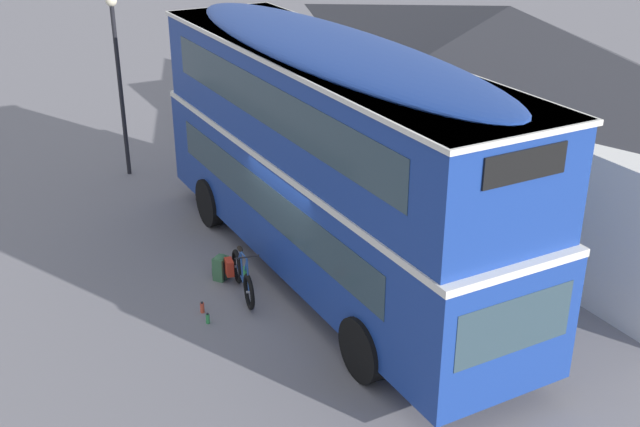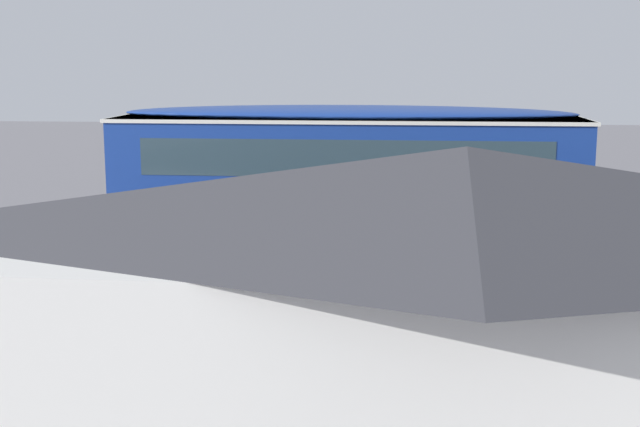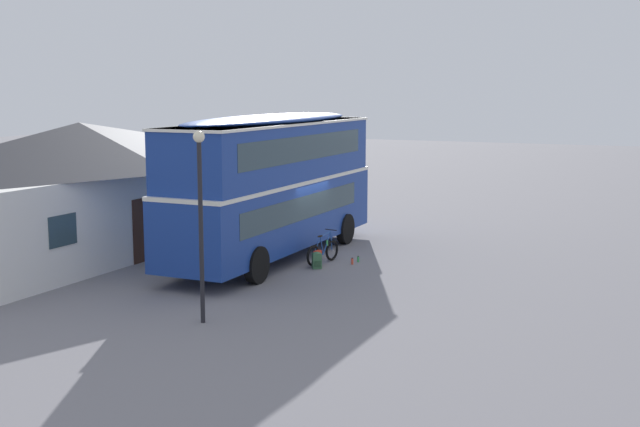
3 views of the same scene
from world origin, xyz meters
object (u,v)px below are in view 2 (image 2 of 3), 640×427
Objects in this scene: backpack_on_ground at (383,279)px; water_bottle_green_metal at (331,277)px; water_bottle_red_squeeze at (346,277)px; touring_bicycle at (355,276)px; double_decker_bus at (347,200)px.

water_bottle_green_metal is (1.41, -0.85, -0.18)m from backpack_on_ground.
water_bottle_green_metal is (0.40, -0.05, -0.01)m from water_bottle_red_squeeze.
touring_bicycle reaches higher than water_bottle_green_metal.
touring_bicycle reaches higher than backpack_on_ground.
water_bottle_green_metal is at bearing -31.23° from backpack_on_ground.
water_bottle_red_squeeze is at bearing -72.08° from touring_bicycle.
touring_bicycle is 1.01m from water_bottle_red_squeeze.
touring_bicycle is 8.32× the size of water_bottle_green_metal.
water_bottle_green_metal is (0.55, -2.80, -2.55)m from double_decker_bus.
touring_bicycle reaches higher than water_bottle_red_squeeze.
double_decker_bus reaches higher than touring_bicycle.
double_decker_bus is 3.83m from water_bottle_green_metal.
double_decker_bus reaches higher than water_bottle_red_squeeze.
backpack_on_ground is (-0.85, -1.95, -2.37)m from double_decker_bus.
water_bottle_red_squeeze is (1.01, -0.80, -0.17)m from backpack_on_ground.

